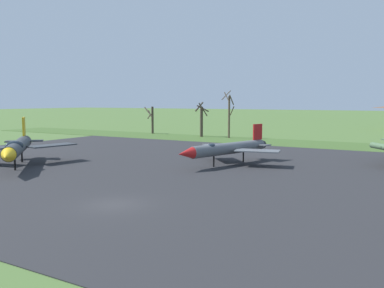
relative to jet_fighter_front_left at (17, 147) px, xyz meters
name	(u,v)px	position (x,y,z in m)	size (l,w,h in m)	color
ground_plane	(115,205)	(19.79, -7.24, -2.18)	(600.00, 600.00, 0.00)	#4C6B33
asphalt_apron	(214,172)	(19.79, 7.94, -2.16)	(80.99, 50.58, 0.05)	#28282B
grass_verge_strip	(298,143)	(19.79, 39.23, -2.15)	(140.99, 12.00, 0.06)	#3F5D28
jet_fighter_front_left	(17,147)	(0.00, 0.00, 0.00)	(13.19, 13.03, 5.17)	#33383D
jet_fighter_rear_center	(227,148)	(19.10, 12.47, -0.29)	(10.83, 13.49, 4.39)	#565B60
bare_tree_far_left	(152,119)	(-13.47, 43.70, 1.08)	(2.48, 2.22, 5.90)	#42382D
bare_tree_left_of_center	(201,119)	(-0.29, 42.11, 1.38)	(3.10, 3.08, 6.96)	#42382D
bare_tree_center	(229,114)	(5.54, 42.50, 2.47)	(2.53, 2.45, 9.19)	brown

